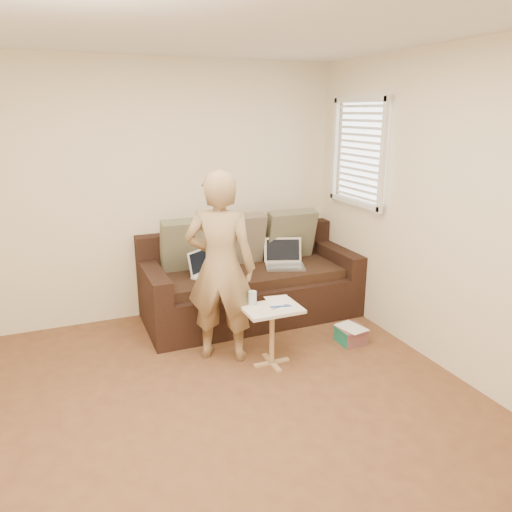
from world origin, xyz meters
name	(u,v)px	position (x,y,z in m)	size (l,w,h in m)	color
floor	(226,434)	(0.00, 0.00, 0.00)	(4.50, 4.50, 0.00)	brown
ceiling	(217,10)	(0.00, 0.00, 2.60)	(4.50, 4.50, 0.00)	white
wall_back	(151,193)	(0.00, 2.25, 1.30)	(4.00, 4.00, 0.00)	beige
wall_right	(475,221)	(2.00, 0.00, 1.30)	(4.50, 4.50, 0.00)	beige
window_blinds	(359,152)	(1.95, 1.50, 1.70)	(0.12, 0.88, 1.08)	white
sofa	(251,278)	(0.90, 1.77, 0.42)	(2.20, 0.95, 0.85)	black
pillow_left	(188,245)	(0.30, 2.00, 0.79)	(0.55, 0.14, 0.55)	#5F5D46
pillow_mid	(239,240)	(0.85, 2.00, 0.79)	(0.55, 0.14, 0.55)	#675C49
pillow_right	(290,235)	(1.45, 1.99, 0.79)	(0.55, 0.14, 0.55)	#5F5D46
laptop_silver	(285,267)	(1.26, 1.71, 0.52)	(0.40, 0.29, 0.27)	#B7BABC
laptop_white	(212,276)	(0.46, 1.72, 0.52)	(0.36, 0.26, 0.26)	white
person	(221,267)	(0.33, 1.05, 0.83)	(0.60, 0.41, 1.66)	#907B4E
side_table	(272,336)	(0.68, 0.76, 0.26)	(0.48, 0.33, 0.52)	silver
drinking_glass	(253,298)	(0.55, 0.87, 0.58)	(0.07, 0.07, 0.12)	silver
scissors	(281,307)	(0.74, 0.73, 0.53)	(0.18, 0.10, 0.02)	silver
paper_on_table	(280,302)	(0.79, 0.84, 0.53)	(0.21, 0.30, 0.00)	white
striped_box	(351,335)	(1.53, 0.84, 0.08)	(0.25, 0.25, 0.16)	red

